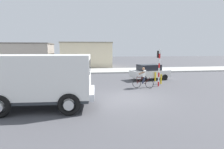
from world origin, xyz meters
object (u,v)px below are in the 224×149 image
Objects in this scene: bollard_near at (161,79)px; bollard_far at (155,77)px; traffic_light_pole at (159,62)px; car_red_near at (150,72)px; truck_foreground at (42,78)px; cyclist at (143,78)px.

bollard_far is at bearing 90.00° from bollard_near.
traffic_light_pole reaches higher than bollard_far.
bollard_far is (0.00, 1.40, 0.00)m from bollard_near.
car_red_near is 1.04m from bollard_far.
truck_foreground reaches higher than bollard_near.
cyclist reaches higher than bollard_near.
traffic_light_pole reaches higher than cyclist.
truck_foreground is 8.08m from cyclist.
bollard_near is at bearing -90.00° from bollard_far.
bollard_near is 1.40m from bollard_far.
truck_foreground is 11.44m from bollard_far.
bollard_far is (2.14, 2.79, -0.41)m from cyclist.
car_red_near is (8.85, 7.75, -0.85)m from truck_foreground.
traffic_light_pole is at bearing -126.83° from bollard_near.
cyclist is at bearing -159.29° from traffic_light_pole.
bollard_near is 1.00× the size of bollard_far.
car_red_near is 4.75× the size of bollard_near.
car_red_near is 2.38m from bollard_near.
cyclist is at bearing -146.96° from bollard_near.
car_red_near is at bearing 83.54° from traffic_light_pole.
bollard_near is (0.61, 0.81, -1.62)m from traffic_light_pole.
traffic_light_pole is at bearing 20.71° from cyclist.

